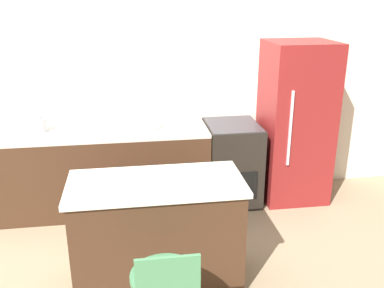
{
  "coord_description": "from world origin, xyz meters",
  "views": [
    {
      "loc": [
        -0.01,
        -3.93,
        2.23
      ],
      "look_at": [
        0.53,
        -0.32,
        0.93
      ],
      "focal_mm": 40.0,
      "sensor_mm": 36.0,
      "label": 1
    }
  ],
  "objects": [
    {
      "name": "kitchen_island",
      "position": [
        0.16,
        -0.98,
        0.44
      ],
      "size": [
        1.34,
        0.64,
        0.88
      ],
      "color": "#422819",
      "rests_on": "ground_plane"
    },
    {
      "name": "back_counter",
      "position": [
        -0.34,
        0.35,
        0.44
      ],
      "size": [
        2.24,
        0.65,
        0.89
      ],
      "color": "#422819",
      "rests_on": "ground_plane"
    },
    {
      "name": "ground_plane",
      "position": [
        0.0,
        0.0,
        0.0
      ],
      "size": [
        14.0,
        14.0,
        0.0
      ],
      "primitive_type": "plane",
      "color": "#998466"
    },
    {
      "name": "refrigerator",
      "position": [
        1.78,
        0.34,
        0.88
      ],
      "size": [
        0.69,
        0.69,
        1.75
      ],
      "color": "maroon",
      "rests_on": "ground_plane"
    },
    {
      "name": "wall_back",
      "position": [
        0.0,
        0.7,
        1.3
      ],
      "size": [
        8.0,
        0.06,
        2.6
      ],
      "color": "silver",
      "rests_on": "ground_plane"
    },
    {
      "name": "kettle",
      "position": [
        -0.94,
        0.38,
        0.98
      ],
      "size": [
        0.19,
        0.19,
        0.22
      ],
      "color": "silver",
      "rests_on": "back_counter"
    },
    {
      "name": "mixing_bowl",
      "position": [
        0.2,
        0.38,
        0.93
      ],
      "size": [
        0.23,
        0.23,
        0.09
      ],
      "color": "white",
      "rests_on": "back_counter"
    },
    {
      "name": "oven_range",
      "position": [
        1.08,
        0.35,
        0.44
      ],
      "size": [
        0.57,
        0.67,
        0.89
      ],
      "color": "black",
      "rests_on": "ground_plane"
    }
  ]
}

